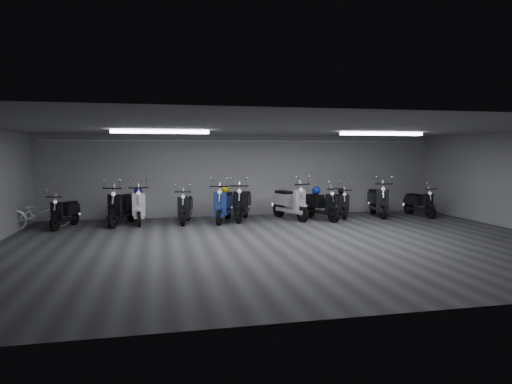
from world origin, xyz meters
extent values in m
cube|color=#3B3B3E|center=(0.00, 0.00, -0.01)|extent=(14.00, 10.00, 0.01)
cube|color=gray|center=(0.00, 0.00, 2.80)|extent=(14.00, 10.00, 0.01)
cube|color=#9D9D9F|center=(0.00, 5.00, 1.40)|extent=(14.00, 0.01, 2.80)
cube|color=#9D9D9F|center=(0.00, -5.00, 1.40)|extent=(14.00, 0.01, 2.80)
cube|color=white|center=(-3.00, 1.00, 2.74)|extent=(2.40, 0.18, 0.08)
cube|color=white|center=(3.00, 1.00, 2.74)|extent=(2.40, 0.18, 0.08)
cylinder|color=white|center=(0.00, 4.92, 2.62)|extent=(13.60, 0.05, 0.05)
imported|color=white|center=(-6.50, 3.42, 0.58)|extent=(1.88, 1.24, 1.15)
sphere|color=#1F0C8B|center=(-3.72, 4.16, 1.03)|extent=(0.25, 0.25, 0.25)
sphere|color=yellow|center=(-0.97, 3.87, 1.03)|extent=(0.23, 0.23, 0.23)
sphere|color=black|center=(3.12, 4.01, 0.87)|extent=(0.23, 0.23, 0.23)
sphere|color=#0E259C|center=(2.03, 3.55, 0.97)|extent=(0.28, 0.28, 0.28)
camera|label=1|loc=(-3.06, -10.50, 2.24)|focal=31.52mm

